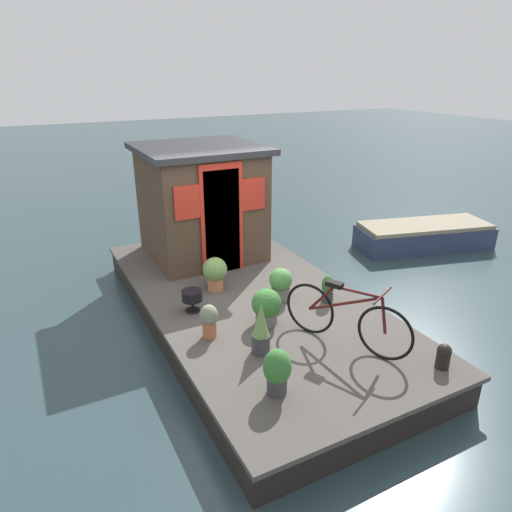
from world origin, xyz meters
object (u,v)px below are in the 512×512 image
at_px(dinghy_boat, 424,235).
at_px(potted_plant_fern, 281,283).
at_px(potted_plant_sage, 328,289).
at_px(potted_plant_ivy, 261,330).
at_px(potted_plant_mint, 215,272).
at_px(potted_plant_thyme, 266,306).
at_px(potted_plant_basil, 277,371).
at_px(charcoal_grill, 192,297).
at_px(potted_plant_lavender, 209,320).
at_px(houseboat_cabin, 201,201).
at_px(mooring_bollard, 444,355).
at_px(bicycle, 346,318).

bearing_deg(dinghy_boat, potted_plant_fern, 108.13).
bearing_deg(potted_plant_sage, potted_plant_ivy, 115.47).
distance_m(potted_plant_mint, potted_plant_thyme, 1.27).
relative_size(potted_plant_fern, dinghy_boat, 0.16).
bearing_deg(potted_plant_fern, potted_plant_basil, 148.76).
bearing_deg(charcoal_grill, potted_plant_lavender, 176.53).
bearing_deg(potted_plant_sage, potted_plant_basil, 130.77).
distance_m(houseboat_cabin, potted_plant_mint, 1.65).
height_order(potted_plant_thyme, dinghy_boat, potted_plant_thyme).
bearing_deg(potted_plant_fern, houseboat_cabin, 8.79).
bearing_deg(potted_plant_lavender, potted_plant_fern, -70.10).
height_order(potted_plant_basil, mooring_bollard, potted_plant_basil).
height_order(potted_plant_lavender, potted_plant_thyme, potted_plant_thyme).
bearing_deg(mooring_bollard, potted_plant_lavender, 49.00).
bearing_deg(potted_plant_basil, mooring_bollard, -104.13).
relative_size(houseboat_cabin, charcoal_grill, 6.54).
height_order(potted_plant_thyme, charcoal_grill, potted_plant_thyme).
relative_size(charcoal_grill, mooring_bollard, 1.04).
height_order(potted_plant_fern, dinghy_boat, potted_plant_fern).
xyz_separation_m(potted_plant_basil, mooring_bollard, (-0.47, -1.88, -0.12)).
height_order(potted_plant_mint, potted_plant_thyme, potted_plant_mint).
height_order(potted_plant_sage, dinghy_boat, potted_plant_sage).
distance_m(potted_plant_thyme, dinghy_boat, 5.29).
distance_m(houseboat_cabin, potted_plant_lavender, 2.92).
relative_size(houseboat_cabin, potted_plant_fern, 4.19).
xyz_separation_m(potted_plant_basil, dinghy_boat, (3.24, -5.48, -0.47)).
distance_m(houseboat_cabin, potted_plant_fern, 2.33).
xyz_separation_m(houseboat_cabin, potted_plant_ivy, (-3.26, 0.56, -0.67)).
xyz_separation_m(potted_plant_lavender, potted_plant_sage, (0.09, -1.86, -0.04)).
bearing_deg(potted_plant_lavender, potted_plant_sage, -87.16).
relative_size(bicycle, potted_plant_lavender, 3.40).
distance_m(potted_plant_mint, mooring_bollard, 3.37).
bearing_deg(potted_plant_basil, potted_plant_mint, -8.54).
height_order(potted_plant_lavender, potted_plant_sage, potted_plant_lavender).
bearing_deg(dinghy_boat, potted_plant_mint, 97.77).
xyz_separation_m(potted_plant_fern, charcoal_grill, (0.26, 1.26, -0.03)).
relative_size(potted_plant_mint, potted_plant_thyme, 1.05).
relative_size(houseboat_cabin, mooring_bollard, 6.77).
height_order(potted_plant_basil, dinghy_boat, potted_plant_basil).
xyz_separation_m(houseboat_cabin, charcoal_grill, (-1.93, 0.92, -0.76)).
xyz_separation_m(potted_plant_sage, dinghy_boat, (1.81, -3.82, -0.39)).
bearing_deg(potted_plant_lavender, potted_plant_basil, -171.24).
xyz_separation_m(potted_plant_mint, mooring_bollard, (-3.02, -1.49, -0.13)).
xyz_separation_m(potted_plant_sage, charcoal_grill, (0.64, 1.82, 0.01)).
height_order(potted_plant_ivy, potted_plant_lavender, potted_plant_ivy).
height_order(potted_plant_lavender, mooring_bollard, potted_plant_lavender).
bearing_deg(dinghy_boat, potted_plant_lavender, 108.54).
distance_m(houseboat_cabin, potted_plant_thyme, 2.80).
bearing_deg(potted_plant_lavender, dinghy_boat, -71.46).
height_order(houseboat_cabin, potted_plant_sage, houseboat_cabin).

